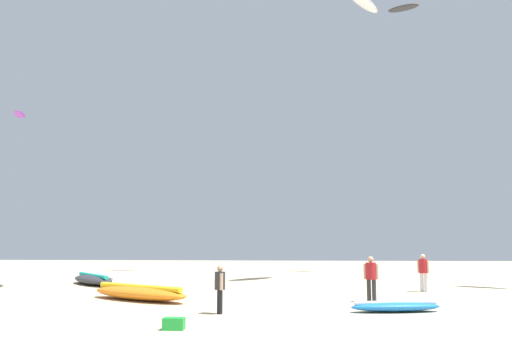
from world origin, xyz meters
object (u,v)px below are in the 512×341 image
at_px(person_foreground, 220,285).
at_px(kite_aloft_3, 403,8).
at_px(kite_aloft_7, 362,1).
at_px(kite_grounded_far, 139,293).
at_px(person_midground, 423,270).
at_px(kite_grounded_mid, 396,307).
at_px(kite_aloft_4, 20,114).
at_px(kite_grounded_near, 93,279).
at_px(cooler_box, 174,324).
at_px(person_left, 371,275).

xyz_separation_m(person_foreground, kite_aloft_3, (11.93, 25.00, 21.27)).
bearing_deg(person_foreground, kite_aloft_7, 44.83).
bearing_deg(kite_grounded_far, person_midground, 20.43).
xyz_separation_m(person_midground, kite_grounded_mid, (-2.78, -7.54, -0.86)).
bearing_deg(kite_aloft_4, kite_grounded_mid, -37.46).
height_order(person_midground, kite_aloft_4, kite_aloft_4).
bearing_deg(kite_grounded_near, kite_aloft_3, 33.26).
relative_size(cooler_box, kite_aloft_3, 0.21).
height_order(kite_grounded_mid, kite_aloft_3, kite_aloft_3).
bearing_deg(kite_aloft_4, cooler_box, -52.18).
relative_size(person_foreground, kite_grounded_mid, 0.49).
bearing_deg(kite_aloft_3, kite_aloft_7, -117.05).
bearing_deg(kite_aloft_4, kite_aloft_7, -8.47).
distance_m(kite_aloft_3, kite_aloft_7, 11.29).
xyz_separation_m(kite_grounded_far, cooler_box, (3.10, -6.99, -0.14)).
distance_m(person_left, kite_aloft_7, 20.94).
xyz_separation_m(person_foreground, kite_grounded_near, (-8.83, 11.38, -0.62)).
bearing_deg(kite_grounded_mid, kite_aloft_7, 85.03).
bearing_deg(kite_aloft_4, kite_grounded_near, -40.10).
bearing_deg(cooler_box, person_left, 48.62).
height_order(person_left, kite_grounded_far, person_left).
distance_m(kite_grounded_near, kite_aloft_3, 33.10).
xyz_separation_m(kite_grounded_mid, cooler_box, (-6.59, -4.09, -0.02)).
relative_size(person_foreground, kite_grounded_far, 0.30).
height_order(kite_grounded_near, kite_grounded_far, kite_grounded_far).
bearing_deg(cooler_box, kite_aloft_4, 127.82).
bearing_deg(kite_aloft_3, person_midground, -101.31).
bearing_deg(kite_grounded_near, cooler_box, -61.07).
distance_m(kite_grounded_near, kite_grounded_far, 9.09).
bearing_deg(kite_grounded_near, kite_grounded_far, -56.88).
bearing_deg(person_foreground, kite_grounded_near, 107.19).
relative_size(kite_grounded_mid, kite_grounded_far, 0.62).
height_order(person_left, kite_aloft_3, kite_aloft_3).
bearing_deg(kite_aloft_3, person_left, -106.98).
bearing_deg(kite_grounded_mid, kite_grounded_far, 163.35).
relative_size(person_left, kite_grounded_mid, 0.56).
height_order(kite_grounded_far, cooler_box, kite_grounded_far).
bearing_deg(kite_aloft_7, person_left, -97.94).
bearing_deg(person_left, person_midground, 160.81).
distance_m(kite_grounded_mid, kite_aloft_7, 23.38).
distance_m(kite_aloft_4, kite_aloft_7, 26.41).
bearing_deg(kite_aloft_7, kite_grounded_far, -132.96).
bearing_deg(kite_aloft_4, person_foreground, -46.62).
distance_m(person_left, kite_grounded_near, 16.18).
height_order(cooler_box, kite_aloft_3, kite_aloft_3).
distance_m(person_left, kite_grounded_mid, 3.13).
height_order(person_left, kite_aloft_7, kite_aloft_7).
xyz_separation_m(person_foreground, kite_grounded_far, (-3.86, 3.77, -0.62)).
height_order(person_foreground, person_left, person_left).
relative_size(person_midground, kite_grounded_near, 0.37).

